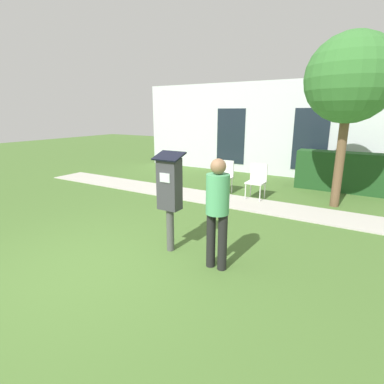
{
  "coord_description": "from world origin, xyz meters",
  "views": [
    {
      "loc": [
        3.16,
        -2.56,
        2.16
      ],
      "look_at": [
        1.01,
        1.02,
        1.05
      ],
      "focal_mm": 28.0,
      "sensor_mm": 36.0,
      "label": 1
    }
  ],
  "objects_px": {
    "parking_meter": "(169,189)",
    "outdoor_chair_middle": "(257,178)",
    "outdoor_chair_left": "(224,174)",
    "person_standing": "(217,206)"
  },
  "relations": [
    {
      "from": "parking_meter",
      "to": "outdoor_chair_middle",
      "type": "relative_size",
      "value": 1.77
    },
    {
      "from": "outdoor_chair_left",
      "to": "parking_meter",
      "type": "bearing_deg",
      "value": -55.6
    },
    {
      "from": "parking_meter",
      "to": "outdoor_chair_middle",
      "type": "distance_m",
      "value": 3.65
    },
    {
      "from": "parking_meter",
      "to": "outdoor_chair_middle",
      "type": "bearing_deg",
      "value": 87.3
    },
    {
      "from": "parking_meter",
      "to": "outdoor_chair_middle",
      "type": "xyz_separation_m",
      "value": [
        0.17,
        3.62,
        -0.49
      ]
    },
    {
      "from": "parking_meter",
      "to": "person_standing",
      "type": "relative_size",
      "value": 1.01
    },
    {
      "from": "person_standing",
      "to": "outdoor_chair_left",
      "type": "height_order",
      "value": "person_standing"
    },
    {
      "from": "outdoor_chair_left",
      "to": "outdoor_chair_middle",
      "type": "distance_m",
      "value": 0.95
    },
    {
      "from": "person_standing",
      "to": "outdoor_chair_left",
      "type": "relative_size",
      "value": 1.76
    },
    {
      "from": "person_standing",
      "to": "outdoor_chair_left",
      "type": "distance_m",
      "value": 4.18
    }
  ]
}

